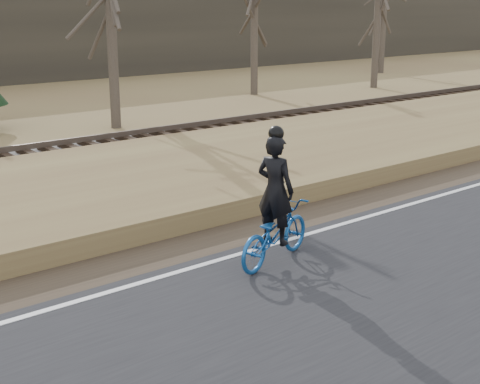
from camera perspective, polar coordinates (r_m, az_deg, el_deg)
ground at (r=16.16m, az=17.57°, el=-0.58°), size 120.00×120.00×0.00m
edge_line at (r=16.25m, az=17.01°, el=-0.21°), size 120.00×0.12×0.01m
shoulder at (r=16.81m, az=14.21°, el=0.38°), size 120.00×1.60×0.04m
embankment at (r=18.66m, az=6.94°, el=2.90°), size 120.00×5.00×0.44m
ballast at (r=21.42m, az=-0.34°, el=4.71°), size 120.00×3.00×0.45m
railroad at (r=21.36m, az=-0.35°, el=5.51°), size 120.00×2.40×0.29m
cyclist at (r=11.35m, az=2.99°, el=-2.40°), size 2.09×1.21×2.38m
bare_tree_near_left at (r=24.34m, az=-10.98°, el=14.62°), size 0.36×0.36×7.92m
bare_tree_center at (r=33.04m, az=1.24°, el=14.69°), size 0.36×0.36×7.39m
bare_tree_right at (r=36.51m, az=11.66°, el=14.71°), size 0.36×0.36×7.67m
bare_tree_far_right at (r=44.43m, az=12.19°, el=14.80°), size 0.36×0.36×7.62m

